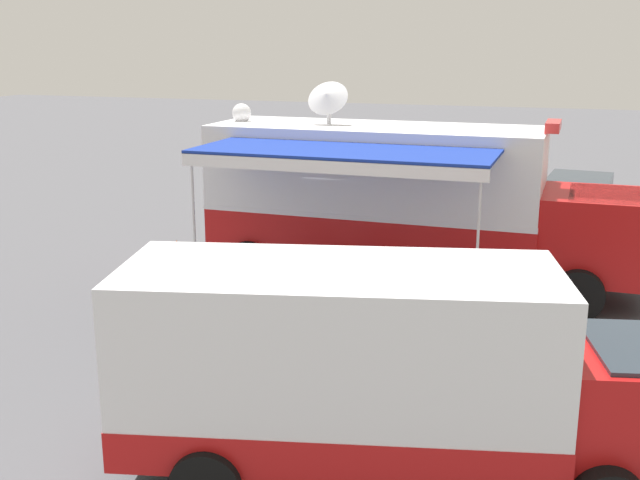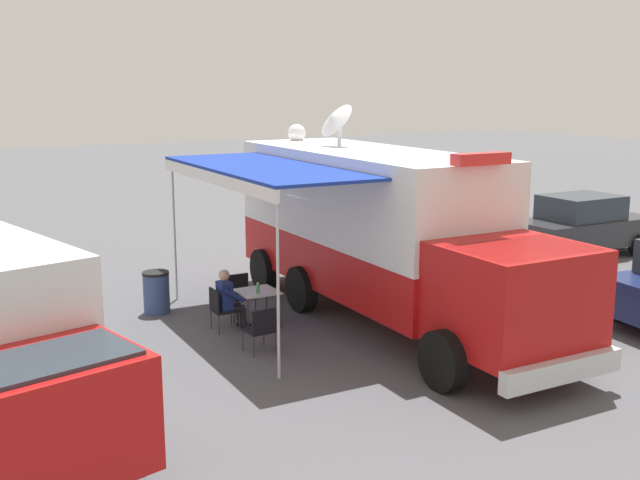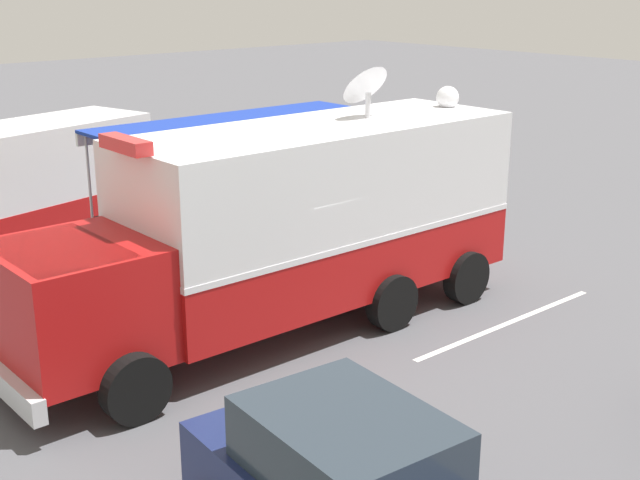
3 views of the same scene
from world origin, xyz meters
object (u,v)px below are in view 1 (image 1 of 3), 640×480
at_px(seated_responder, 326,292).
at_px(car_far_corner, 578,207).
at_px(command_truck, 407,198).
at_px(water_bottle, 345,276).
at_px(trash_bin, 217,307).
at_px(folding_table, 337,282).
at_px(folding_chair_beside_table, 296,286).
at_px(car_behind_truck, 393,178).
at_px(folding_chair_spare_by_truck, 408,308).
at_px(traffic_cone, 177,252).
at_px(folding_chair_at_table, 323,302).
at_px(support_truck, 383,374).

relative_size(seated_responder, car_far_corner, 0.29).
xyz_separation_m(command_truck, water_bottle, (2.52, -0.67, -1.11)).
relative_size(water_bottle, trash_bin, 0.25).
distance_m(folding_table, folding_chair_beside_table, 0.86).
xyz_separation_m(seated_responder, car_behind_truck, (-11.52, -1.36, 0.23)).
bearing_deg(water_bottle, command_truck, 165.02).
relative_size(folding_chair_spare_by_truck, car_behind_truck, 0.21).
distance_m(traffic_cone, car_behind_truck, 9.25).
distance_m(folding_table, folding_chair_at_table, 0.82).
height_order(folding_chair_beside_table, folding_chair_spare_by_truck, same).
height_order(folding_chair_spare_by_truck, trash_bin, trash_bin).
distance_m(water_bottle, folding_chair_beside_table, 1.08).
bearing_deg(command_truck, support_truck, 9.98).
height_order(folding_table, folding_chair_spare_by_truck, folding_chair_spare_by_truck).
bearing_deg(folding_chair_spare_by_truck, trash_bin, -75.52).
xyz_separation_m(folding_table, car_far_corner, (-7.91, 4.46, 0.21)).
bearing_deg(folding_chair_spare_by_truck, folding_chair_at_table, -84.40).
xyz_separation_m(trash_bin, traffic_cone, (-3.87, -2.95, -0.18)).
distance_m(car_behind_truck, car_far_corner, 6.57).
relative_size(water_bottle, folding_chair_spare_by_truck, 0.26).
distance_m(folding_chair_beside_table, traffic_cone, 4.63).
distance_m(folding_chair_beside_table, car_behind_truck, 10.94).
bearing_deg(folding_table, car_behind_truck, -172.74).
relative_size(folding_chair_at_table, car_far_corner, 0.20).
height_order(seated_responder, car_far_corner, car_far_corner).
distance_m(command_truck, car_far_corner, 6.62).
height_order(folding_table, folding_chair_beside_table, folding_chair_beside_table).
xyz_separation_m(command_truck, car_far_corner, (-5.45, 3.61, -1.06)).
height_order(folding_table, water_bottle, water_bottle).
bearing_deg(folding_chair_beside_table, traffic_cone, -120.68).
bearing_deg(folding_table, traffic_cone, -115.88).
distance_m(folding_chair_at_table, folding_chair_spare_by_truck, 1.61).
bearing_deg(folding_chair_beside_table, water_bottle, 87.36).
height_order(support_truck, car_far_corner, support_truck).
bearing_deg(folding_chair_beside_table, seated_responder, 54.10).
xyz_separation_m(folding_chair_at_table, car_behind_truck, (-11.71, -1.36, 0.37)).
xyz_separation_m(folding_chair_at_table, folding_chair_beside_table, (-0.78, -0.82, 0.00)).
xyz_separation_m(car_behind_truck, car_far_corner, (3.00, 5.85, 0.00)).
height_order(folding_chair_at_table, traffic_cone, folding_chair_at_table).
distance_m(water_bottle, seated_responder, 0.61).
bearing_deg(seated_responder, folding_table, 177.14).
height_order(folding_chair_spare_by_truck, support_truck, support_truck).
bearing_deg(car_behind_truck, folding_chair_spare_by_truck, 14.37).
relative_size(command_truck, folding_chair_spare_by_truck, 10.94).
bearing_deg(folding_table, trash_bin, -50.77).
distance_m(command_truck, trash_bin, 5.06).
distance_m(command_truck, car_behind_truck, 8.81).
relative_size(trash_bin, car_far_corner, 0.21).
bearing_deg(folding_chair_beside_table, folding_chair_at_table, 46.25).
relative_size(water_bottle, seated_responder, 0.18).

